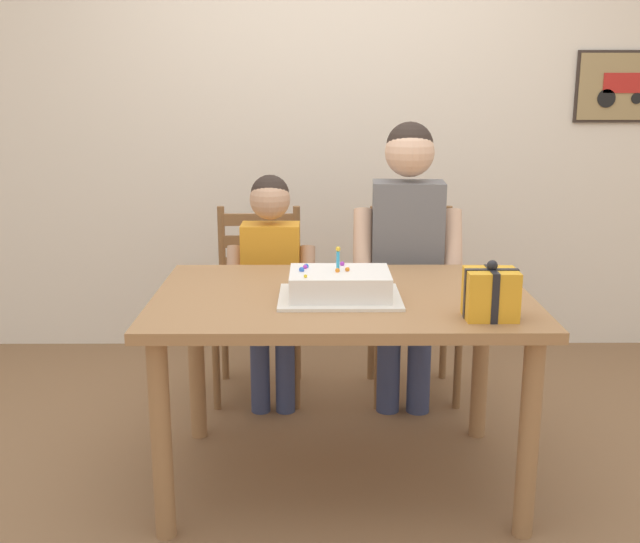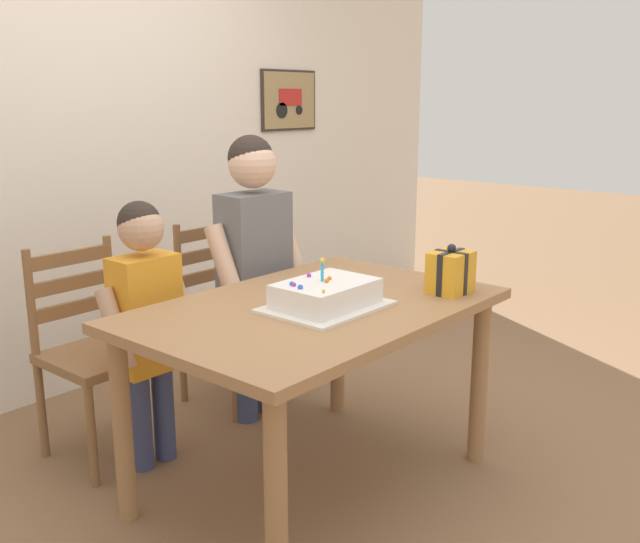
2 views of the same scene
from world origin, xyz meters
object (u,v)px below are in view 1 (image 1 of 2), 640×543
object	(u,v)px
chair_left	(258,301)
child_older	(407,241)
child_younger	(271,272)
chair_right	(413,301)
dining_table	(342,320)
birthday_cake	(340,286)
gift_box_red_large	(491,294)

from	to	relation	value
chair_left	child_older	distance (m)	0.83
child_younger	child_older	bearing A→B (deg)	-0.05
chair_right	child_older	distance (m)	0.45
dining_table	birthday_cake	world-z (taller)	birthday_cake
dining_table	gift_box_red_large	size ratio (longest dim) A/B	6.94
chair_right	child_older	xyz separation A→B (m)	(-0.07, -0.27, 0.36)
gift_box_red_large	child_younger	distance (m)	1.24
dining_table	child_older	distance (m)	0.73
chair_right	child_younger	world-z (taller)	child_younger
gift_box_red_large	chair_left	bearing A→B (deg)	125.57
child_older	child_younger	bearing A→B (deg)	179.95
gift_box_red_large	chair_right	world-z (taller)	gift_box_red_large
child_older	gift_box_red_large	bearing A→B (deg)	-80.03
dining_table	gift_box_red_large	xyz separation A→B (m)	(0.48, -0.30, 0.18)
chair_right	child_older	world-z (taller)	child_older
chair_left	chair_right	xyz separation A→B (m)	(0.77, -0.00, 0.00)
dining_table	birthday_cake	xyz separation A→B (m)	(-0.01, -0.07, 0.15)
birthday_cake	child_older	world-z (taller)	child_older
chair_right	dining_table	bearing A→B (deg)	-112.89
gift_box_red_large	chair_left	xyz separation A→B (m)	(-0.86, 1.21, -0.38)
birthday_cake	gift_box_red_large	distance (m)	0.55
chair_left	child_older	xyz separation A→B (m)	(0.70, -0.27, 0.36)
dining_table	birthday_cake	bearing A→B (deg)	-100.22
child_older	child_younger	xyz separation A→B (m)	(-0.62, 0.00, -0.14)
dining_table	child_younger	distance (m)	0.71
dining_table	gift_box_red_large	distance (m)	0.60
gift_box_red_large	dining_table	bearing A→B (deg)	147.87
birthday_cake	child_younger	distance (m)	0.78
gift_box_red_large	child_younger	bearing A→B (deg)	129.70
chair_left	chair_right	distance (m)	0.77
chair_right	child_younger	size ratio (longest dim) A/B	0.82
birthday_cake	child_younger	world-z (taller)	child_younger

